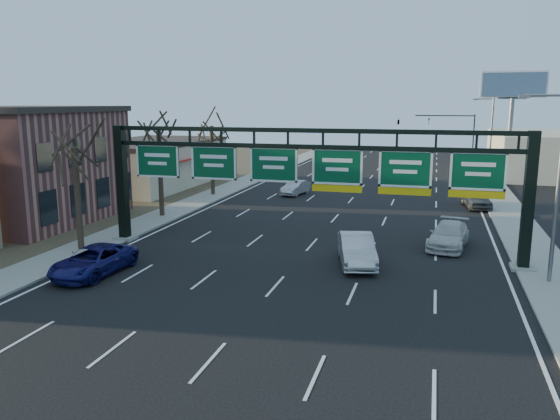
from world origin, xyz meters
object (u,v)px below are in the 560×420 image
(sign_gantry, at_px, (308,174))
(car_blue_suv, at_px, (94,261))
(car_white_wagon, at_px, (449,235))
(car_silver_sedan, at_px, (357,250))

(sign_gantry, distance_m, car_blue_suv, 12.31)
(car_blue_suv, xyz_separation_m, car_white_wagon, (17.41, 10.41, 0.02))
(car_blue_suv, bearing_deg, sign_gantry, 37.96)
(sign_gantry, relative_size, car_blue_suv, 4.82)
(sign_gantry, xyz_separation_m, car_white_wagon, (7.88, 3.67, -3.90))
(sign_gantry, xyz_separation_m, car_silver_sedan, (3.05, -1.39, -3.81))
(car_blue_suv, relative_size, car_white_wagon, 1.01)
(car_white_wagon, bearing_deg, car_silver_sedan, -124.40)
(car_blue_suv, xyz_separation_m, car_silver_sedan, (12.59, 5.34, 0.11))
(sign_gantry, height_order, car_white_wagon, sign_gantry)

